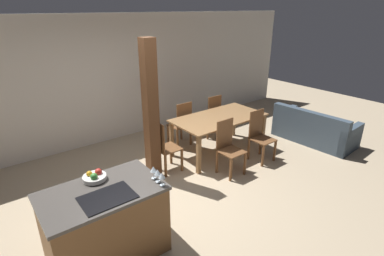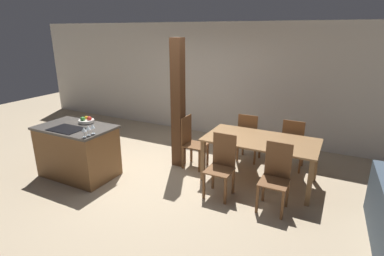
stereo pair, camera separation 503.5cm
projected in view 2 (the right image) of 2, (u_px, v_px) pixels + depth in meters
The scene contains 14 objects.
ground_plane at pixel (157, 176), 5.40m from camera, with size 16.00×16.00×0.00m, color tan.
wall_back at pixel (217, 81), 7.24m from camera, with size 11.20×0.08×2.70m.
kitchen_island at pixel (78, 151), 5.32m from camera, with size 1.33×0.83×0.93m.
fruit_bowl at pixel (86, 120), 5.36m from camera, with size 0.27×0.27×0.12m.
wine_glass_near at pixel (84, 130), 4.60m from camera, with size 0.08×0.08×0.16m.
wine_glass_middle at pixel (88, 128), 4.68m from camera, with size 0.08×0.08×0.16m.
wine_glass_far at pixel (93, 126), 4.75m from camera, with size 0.08×0.08×0.16m.
dining_table at pixel (261, 144), 5.05m from camera, with size 1.87×0.99×0.77m.
dining_chair_near_left at pixel (221, 165), 4.68m from camera, with size 0.40×0.40×0.99m.
dining_chair_near_right at pixel (275, 176), 4.31m from camera, with size 0.40×0.40×0.99m.
dining_chair_far_left at pixel (248, 137), 5.88m from camera, with size 0.40×0.40×0.99m.
dining_chair_far_right at pixel (293, 144), 5.52m from camera, with size 0.40×0.40×0.99m.
dining_chair_head_end at pixel (192, 141), 5.67m from camera, with size 0.40×0.40×0.99m.
timber_post at pixel (178, 105), 5.53m from camera, with size 0.20×0.20×2.40m.
Camera 2 is at (2.78, -4.04, 2.51)m, focal length 28.00 mm.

